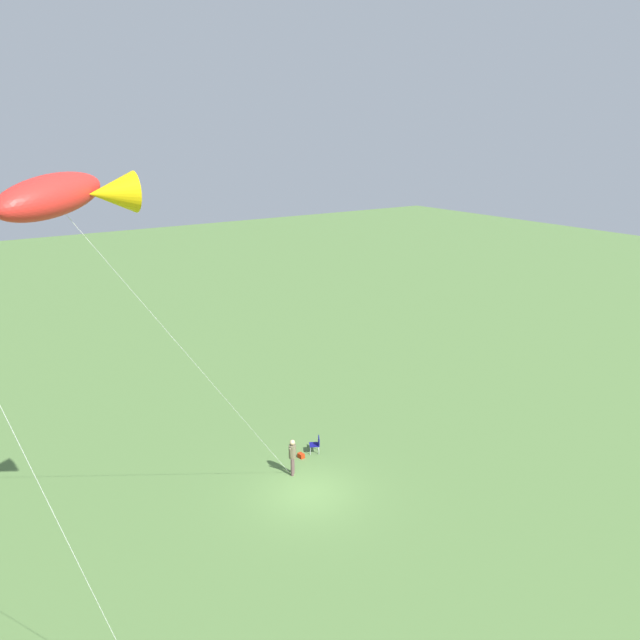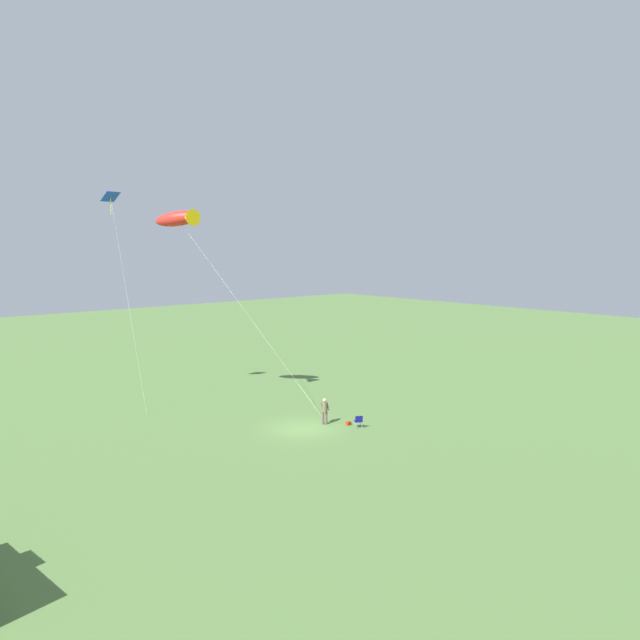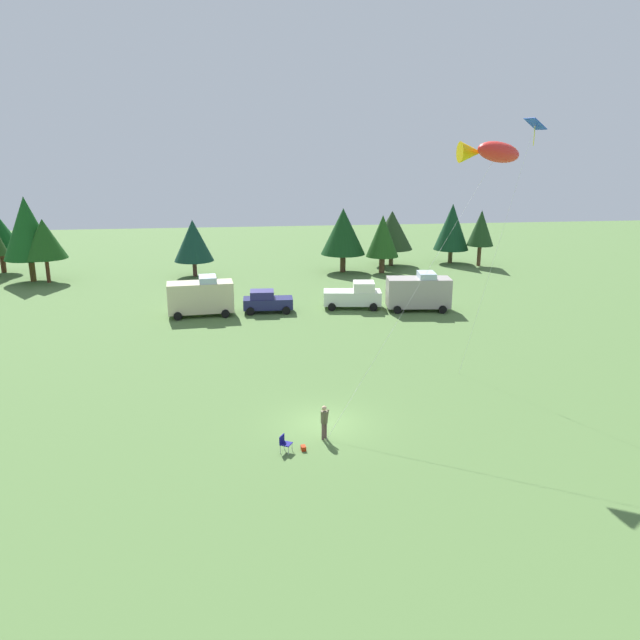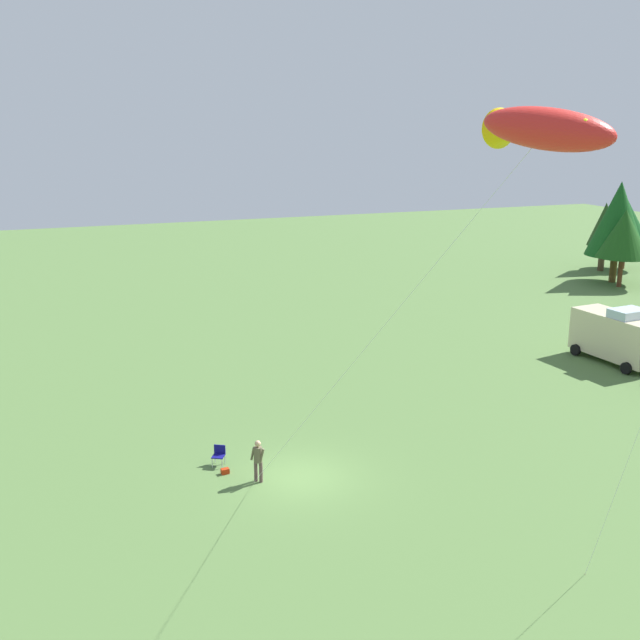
{
  "view_description": "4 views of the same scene",
  "coord_description": "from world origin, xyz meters",
  "px_view_note": "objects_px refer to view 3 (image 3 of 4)",
  "views": [
    {
      "loc": [
        12.95,
        20.0,
        15.05
      ],
      "look_at": [
        -0.2,
        0.6,
        7.98
      ],
      "focal_mm": 35.0,
      "sensor_mm": 36.0,
      "label": 1
    },
    {
      "loc": [
        -29.9,
        24.79,
        11.68
      ],
      "look_at": [
        -2.48,
        0.72,
        7.29
      ],
      "focal_mm": 35.0,
      "sensor_mm": 36.0,
      "label": 2
    },
    {
      "loc": [
        -3.95,
        -29.3,
        13.99
      ],
      "look_at": [
        0.06,
        2.25,
        4.95
      ],
      "focal_mm": 35.0,
      "sensor_mm": 36.0,
      "label": 3
    },
    {
      "loc": [
        25.71,
        -8.89,
        13.7
      ],
      "look_at": [
        -2.08,
        1.61,
        5.82
      ],
      "focal_mm": 42.0,
      "sensor_mm": 36.0,
      "label": 4
    }
  ],
  "objects_px": {
    "truck_white_pickup": "(354,296)",
    "kite_diamond_blue": "(533,132)",
    "person_kite_flyer": "(324,420)",
    "kite_large_fish": "(492,152)",
    "car_navy_hatch": "(267,301)",
    "folding_chair": "(284,442)",
    "van_motorhome_grey": "(419,292)",
    "van_camper_beige": "(201,296)",
    "backpack_on_grass": "(303,448)"
  },
  "relations": [
    {
      "from": "truck_white_pickup",
      "to": "kite_diamond_blue",
      "type": "distance_m",
      "value": 22.57
    },
    {
      "from": "person_kite_flyer",
      "to": "kite_large_fish",
      "type": "bearing_deg",
      "value": 68.08
    },
    {
      "from": "car_navy_hatch",
      "to": "kite_diamond_blue",
      "type": "xyz_separation_m",
      "value": [
        15.01,
        -16.08,
        13.67
      ]
    },
    {
      "from": "folding_chair",
      "to": "van_motorhome_grey",
      "type": "height_order",
      "value": "van_motorhome_grey"
    },
    {
      "from": "folding_chair",
      "to": "van_camper_beige",
      "type": "distance_m",
      "value": 25.59
    },
    {
      "from": "person_kite_flyer",
      "to": "backpack_on_grass",
      "type": "height_order",
      "value": "person_kite_flyer"
    },
    {
      "from": "folding_chair",
      "to": "van_motorhome_grey",
      "type": "relative_size",
      "value": 0.15
    },
    {
      "from": "backpack_on_grass",
      "to": "truck_white_pickup",
      "type": "distance_m",
      "value": 26.79
    },
    {
      "from": "truck_white_pickup",
      "to": "folding_chair",
      "type": "bearing_deg",
      "value": -99.84
    },
    {
      "from": "van_motorhome_grey",
      "to": "kite_large_fish",
      "type": "bearing_deg",
      "value": -89.63
    },
    {
      "from": "kite_large_fish",
      "to": "kite_diamond_blue",
      "type": "xyz_separation_m",
      "value": [
        3.74,
        3.3,
        1.09
      ]
    },
    {
      "from": "car_navy_hatch",
      "to": "van_motorhome_grey",
      "type": "xyz_separation_m",
      "value": [
        13.08,
        -1.01,
        0.69
      ]
    },
    {
      "from": "car_navy_hatch",
      "to": "kite_diamond_blue",
      "type": "bearing_deg",
      "value": 134.9
    },
    {
      "from": "car_navy_hatch",
      "to": "truck_white_pickup",
      "type": "bearing_deg",
      "value": -174.87
    },
    {
      "from": "backpack_on_grass",
      "to": "kite_large_fish",
      "type": "xyz_separation_m",
      "value": [
        10.68,
        5.99,
        13.42
      ]
    },
    {
      "from": "folding_chair",
      "to": "car_navy_hatch",
      "type": "xyz_separation_m",
      "value": [
        0.31,
        25.4,
        0.46
      ]
    },
    {
      "from": "person_kite_flyer",
      "to": "kite_diamond_blue",
      "type": "relative_size",
      "value": 0.11
    },
    {
      "from": "car_navy_hatch",
      "to": "van_motorhome_grey",
      "type": "distance_m",
      "value": 13.13
    },
    {
      "from": "car_navy_hatch",
      "to": "kite_diamond_blue",
      "type": "relative_size",
      "value": 0.28
    },
    {
      "from": "backpack_on_grass",
      "to": "kite_diamond_blue",
      "type": "distance_m",
      "value": 22.47
    },
    {
      "from": "folding_chair",
      "to": "truck_white_pickup",
      "type": "distance_m",
      "value": 27.05
    },
    {
      "from": "folding_chair",
      "to": "car_navy_hatch",
      "type": "bearing_deg",
      "value": 118.92
    },
    {
      "from": "van_camper_beige",
      "to": "truck_white_pickup",
      "type": "xyz_separation_m",
      "value": [
        13.19,
        0.81,
        -0.54
      ]
    },
    {
      "from": "van_camper_beige",
      "to": "car_navy_hatch",
      "type": "distance_m",
      "value": 5.56
    },
    {
      "from": "van_motorhome_grey",
      "to": "kite_large_fish",
      "type": "relative_size",
      "value": 0.39
    },
    {
      "from": "truck_white_pickup",
      "to": "kite_large_fish",
      "type": "bearing_deg",
      "value": -72.4
    },
    {
      "from": "van_camper_beige",
      "to": "truck_white_pickup",
      "type": "bearing_deg",
      "value": -1.49
    },
    {
      "from": "folding_chair",
      "to": "van_motorhome_grey",
      "type": "xyz_separation_m",
      "value": [
        13.38,
        24.39,
        1.16
      ]
    },
    {
      "from": "folding_chair",
      "to": "backpack_on_grass",
      "type": "xyz_separation_m",
      "value": [
        0.9,
        0.03,
        -0.38
      ]
    },
    {
      "from": "van_camper_beige",
      "to": "truck_white_pickup",
      "type": "relative_size",
      "value": 1.07
    },
    {
      "from": "van_camper_beige",
      "to": "kite_diamond_blue",
      "type": "relative_size",
      "value": 0.36
    },
    {
      "from": "van_camper_beige",
      "to": "truck_white_pickup",
      "type": "distance_m",
      "value": 13.23
    },
    {
      "from": "person_kite_flyer",
      "to": "truck_white_pickup",
      "type": "height_order",
      "value": "truck_white_pickup"
    },
    {
      "from": "van_motorhome_grey",
      "to": "kite_diamond_blue",
      "type": "bearing_deg",
      "value": -76.7
    },
    {
      "from": "folding_chair",
      "to": "backpack_on_grass",
      "type": "height_order",
      "value": "folding_chair"
    },
    {
      "from": "folding_chair",
      "to": "kite_diamond_blue",
      "type": "relative_size",
      "value": 0.05
    },
    {
      "from": "kite_diamond_blue",
      "to": "van_camper_beige",
      "type": "bearing_deg",
      "value": 142.54
    },
    {
      "from": "backpack_on_grass",
      "to": "person_kite_flyer",
      "type": "bearing_deg",
      "value": 43.14
    },
    {
      "from": "backpack_on_grass",
      "to": "van_camper_beige",
      "type": "distance_m",
      "value": 25.78
    },
    {
      "from": "car_navy_hatch",
      "to": "van_motorhome_grey",
      "type": "height_order",
      "value": "van_motorhome_grey"
    },
    {
      "from": "car_navy_hatch",
      "to": "truck_white_pickup",
      "type": "xyz_separation_m",
      "value": [
        7.69,
        0.44,
        0.15
      ]
    },
    {
      "from": "car_navy_hatch",
      "to": "truck_white_pickup",
      "type": "relative_size",
      "value": 0.82
    },
    {
      "from": "car_navy_hatch",
      "to": "kite_large_fish",
      "type": "height_order",
      "value": "kite_large_fish"
    },
    {
      "from": "folding_chair",
      "to": "car_navy_hatch",
      "type": "height_order",
      "value": "car_navy_hatch"
    },
    {
      "from": "van_motorhome_grey",
      "to": "backpack_on_grass",
      "type": "bearing_deg",
      "value": -111.15
    },
    {
      "from": "van_motorhome_grey",
      "to": "car_navy_hatch",
      "type": "bearing_deg",
      "value": -178.42
    },
    {
      "from": "person_kite_flyer",
      "to": "truck_white_pickup",
      "type": "bearing_deg",
      "value": 117.23
    },
    {
      "from": "kite_diamond_blue",
      "to": "van_motorhome_grey",
      "type": "bearing_deg",
      "value": 97.32
    },
    {
      "from": "van_camper_beige",
      "to": "kite_diamond_blue",
      "type": "height_order",
      "value": "kite_diamond_blue"
    },
    {
      "from": "folding_chair",
      "to": "truck_white_pickup",
      "type": "bearing_deg",
      "value": 102.41
    }
  ]
}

